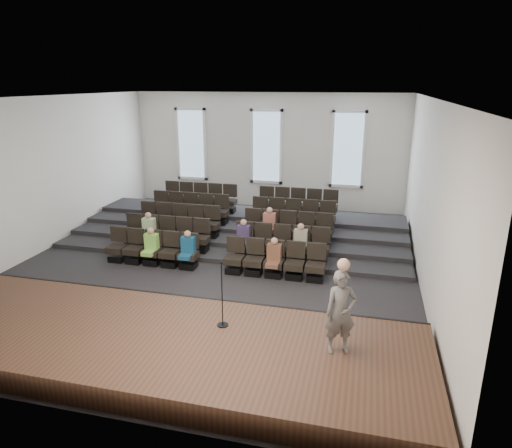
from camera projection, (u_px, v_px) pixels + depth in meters
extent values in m
plane|color=black|center=(218.00, 263.00, 14.29)|extent=(14.00, 14.00, 0.00)
cube|color=white|center=(213.00, 97.00, 12.78)|extent=(12.00, 14.00, 0.02)
cube|color=white|center=(267.00, 151.00, 20.04)|extent=(12.00, 0.04, 5.00)
cube|color=white|center=(69.00, 281.00, 7.03)|extent=(12.00, 0.04, 5.00)
cube|color=white|center=(41.00, 175.00, 14.91)|extent=(0.04, 14.00, 5.00)
cube|color=white|center=(430.00, 197.00, 12.16)|extent=(0.04, 14.00, 5.00)
cube|color=#432E1C|center=(139.00, 342.00, 9.49)|extent=(11.80, 3.60, 0.50)
cube|color=black|center=(174.00, 304.00, 11.13)|extent=(11.80, 0.06, 0.52)
cube|color=black|center=(238.00, 237.00, 16.42)|extent=(11.80, 4.80, 0.15)
cube|color=black|center=(242.00, 231.00, 16.88)|extent=(11.80, 3.75, 0.30)
cube|color=black|center=(246.00, 225.00, 17.34)|extent=(11.80, 2.70, 0.45)
cube|color=black|center=(249.00, 219.00, 17.81)|extent=(11.80, 1.65, 0.60)
cube|color=black|center=(118.00, 258.00, 14.41)|extent=(0.47, 0.43, 0.20)
cube|color=black|center=(117.00, 249.00, 14.32)|extent=(0.55, 0.50, 0.19)
cube|color=black|center=(119.00, 234.00, 14.39)|extent=(0.55, 0.08, 0.50)
cube|color=black|center=(135.00, 260.00, 14.28)|extent=(0.47, 0.43, 0.20)
cube|color=black|center=(134.00, 250.00, 14.18)|extent=(0.55, 0.50, 0.19)
cube|color=black|center=(136.00, 236.00, 14.26)|extent=(0.55, 0.08, 0.50)
cube|color=black|center=(152.00, 261.00, 14.14)|extent=(0.47, 0.43, 0.20)
cube|color=black|center=(152.00, 252.00, 14.05)|extent=(0.55, 0.50, 0.19)
cube|color=black|center=(154.00, 237.00, 14.12)|extent=(0.55, 0.08, 0.50)
cube|color=black|center=(170.00, 263.00, 14.00)|extent=(0.47, 0.43, 0.20)
cube|color=black|center=(170.00, 254.00, 13.91)|extent=(0.55, 0.50, 0.19)
cube|color=black|center=(172.00, 239.00, 13.98)|extent=(0.55, 0.08, 0.50)
cube|color=black|center=(189.00, 265.00, 13.87)|extent=(0.47, 0.43, 0.20)
cube|color=black|center=(188.00, 255.00, 13.77)|extent=(0.55, 0.50, 0.19)
cube|color=black|center=(190.00, 240.00, 13.84)|extent=(0.55, 0.08, 0.50)
cube|color=black|center=(234.00, 269.00, 13.53)|extent=(0.47, 0.43, 0.20)
cube|color=black|center=(234.00, 260.00, 13.44)|extent=(0.55, 0.50, 0.19)
cube|color=black|center=(236.00, 244.00, 13.51)|extent=(0.55, 0.08, 0.50)
cube|color=black|center=(254.00, 271.00, 13.40)|extent=(0.47, 0.43, 0.20)
cube|color=black|center=(254.00, 262.00, 13.30)|extent=(0.55, 0.50, 0.19)
cube|color=black|center=(256.00, 246.00, 13.38)|extent=(0.55, 0.08, 0.50)
cube|color=black|center=(274.00, 273.00, 13.26)|extent=(0.47, 0.43, 0.20)
cube|color=black|center=(274.00, 263.00, 13.17)|extent=(0.55, 0.50, 0.19)
cube|color=black|center=(276.00, 248.00, 13.24)|extent=(0.55, 0.08, 0.50)
cube|color=black|center=(294.00, 275.00, 13.12)|extent=(0.47, 0.43, 0.20)
cube|color=black|center=(294.00, 265.00, 13.03)|extent=(0.55, 0.50, 0.19)
cube|color=black|center=(296.00, 249.00, 13.10)|extent=(0.55, 0.08, 0.50)
cube|color=black|center=(315.00, 277.00, 12.98)|extent=(0.47, 0.43, 0.20)
cube|color=black|center=(315.00, 267.00, 12.89)|extent=(0.55, 0.50, 0.19)
cube|color=black|center=(317.00, 251.00, 12.96)|extent=(0.55, 0.08, 0.50)
cube|color=black|center=(133.00, 243.00, 15.34)|extent=(0.47, 0.43, 0.20)
cube|color=black|center=(133.00, 234.00, 15.25)|extent=(0.55, 0.50, 0.19)
cube|color=black|center=(135.00, 220.00, 15.32)|extent=(0.55, 0.08, 0.50)
cube|color=black|center=(150.00, 244.00, 15.21)|extent=(0.47, 0.43, 0.20)
cube|color=black|center=(149.00, 235.00, 15.11)|extent=(0.55, 0.50, 0.19)
cube|color=black|center=(151.00, 222.00, 15.18)|extent=(0.55, 0.08, 0.50)
cube|color=black|center=(166.00, 246.00, 15.07)|extent=(0.47, 0.43, 0.20)
cube|color=black|center=(166.00, 237.00, 14.98)|extent=(0.55, 0.50, 0.19)
cube|color=black|center=(168.00, 223.00, 15.05)|extent=(0.55, 0.08, 0.50)
cube|color=black|center=(183.00, 247.00, 14.93)|extent=(0.47, 0.43, 0.20)
cube|color=black|center=(183.00, 238.00, 14.84)|extent=(0.55, 0.50, 0.19)
cube|color=black|center=(185.00, 224.00, 14.91)|extent=(0.55, 0.08, 0.50)
cube|color=black|center=(201.00, 249.00, 14.79)|extent=(0.47, 0.43, 0.20)
cube|color=black|center=(200.00, 240.00, 14.70)|extent=(0.55, 0.50, 0.19)
cube|color=black|center=(202.00, 226.00, 14.77)|extent=(0.55, 0.08, 0.50)
cube|color=black|center=(244.00, 252.00, 14.46)|extent=(0.47, 0.43, 0.20)
cube|color=black|center=(243.00, 243.00, 14.37)|extent=(0.55, 0.50, 0.19)
cube|color=black|center=(245.00, 229.00, 14.44)|extent=(0.55, 0.08, 0.50)
cube|color=black|center=(262.00, 254.00, 14.32)|extent=(0.47, 0.43, 0.20)
cube|color=black|center=(262.00, 245.00, 14.23)|extent=(0.55, 0.50, 0.19)
cube|color=black|center=(264.00, 230.00, 14.30)|extent=(0.55, 0.08, 0.50)
cube|color=black|center=(281.00, 256.00, 14.19)|extent=(0.47, 0.43, 0.20)
cube|color=black|center=(281.00, 246.00, 14.09)|extent=(0.55, 0.50, 0.19)
cube|color=black|center=(282.00, 232.00, 14.17)|extent=(0.55, 0.08, 0.50)
cube|color=black|center=(300.00, 257.00, 14.05)|extent=(0.47, 0.43, 0.20)
cube|color=black|center=(300.00, 248.00, 13.96)|extent=(0.55, 0.50, 0.19)
cube|color=black|center=(301.00, 233.00, 14.03)|extent=(0.55, 0.08, 0.50)
cube|color=black|center=(319.00, 259.00, 13.91)|extent=(0.47, 0.43, 0.20)
cube|color=black|center=(320.00, 250.00, 13.82)|extent=(0.55, 0.50, 0.19)
cube|color=black|center=(321.00, 235.00, 13.89)|extent=(0.55, 0.08, 0.50)
cube|color=black|center=(147.00, 229.00, 16.27)|extent=(0.47, 0.42, 0.20)
cube|color=black|center=(147.00, 221.00, 16.18)|extent=(0.55, 0.50, 0.19)
cube|color=black|center=(149.00, 208.00, 16.25)|extent=(0.55, 0.08, 0.50)
cube|color=black|center=(163.00, 230.00, 16.13)|extent=(0.47, 0.42, 0.20)
cube|color=black|center=(162.00, 222.00, 16.04)|extent=(0.55, 0.50, 0.19)
cube|color=black|center=(164.00, 209.00, 16.11)|extent=(0.55, 0.08, 0.50)
cube|color=black|center=(179.00, 231.00, 16.00)|extent=(0.47, 0.42, 0.20)
cube|color=black|center=(178.00, 223.00, 15.90)|extent=(0.55, 0.50, 0.19)
cube|color=black|center=(180.00, 210.00, 15.97)|extent=(0.55, 0.08, 0.50)
cube|color=black|center=(195.00, 233.00, 15.86)|extent=(0.47, 0.42, 0.20)
cube|color=black|center=(194.00, 224.00, 15.77)|extent=(0.55, 0.50, 0.19)
cube|color=black|center=(196.00, 211.00, 15.84)|extent=(0.55, 0.08, 0.50)
cube|color=black|center=(211.00, 234.00, 15.72)|extent=(0.47, 0.42, 0.20)
cube|color=black|center=(211.00, 226.00, 15.63)|extent=(0.55, 0.50, 0.19)
cube|color=black|center=(212.00, 212.00, 15.70)|extent=(0.55, 0.08, 0.50)
cube|color=black|center=(252.00, 237.00, 15.39)|extent=(0.47, 0.42, 0.20)
cube|color=black|center=(252.00, 229.00, 15.30)|extent=(0.55, 0.50, 0.19)
cube|color=black|center=(253.00, 215.00, 15.37)|extent=(0.55, 0.08, 0.50)
cube|color=black|center=(269.00, 239.00, 15.25)|extent=(0.47, 0.42, 0.20)
cube|color=black|center=(269.00, 230.00, 15.16)|extent=(0.55, 0.50, 0.19)
cube|color=black|center=(271.00, 216.00, 15.23)|extent=(0.55, 0.08, 0.50)
cube|color=black|center=(287.00, 240.00, 15.11)|extent=(0.47, 0.42, 0.20)
cube|color=black|center=(287.00, 231.00, 15.02)|extent=(0.55, 0.50, 0.19)
cube|color=black|center=(288.00, 218.00, 15.09)|extent=(0.55, 0.08, 0.50)
cube|color=black|center=(305.00, 242.00, 14.98)|extent=(0.47, 0.42, 0.20)
cube|color=black|center=(305.00, 233.00, 14.88)|extent=(0.55, 0.50, 0.19)
cube|color=black|center=(306.00, 219.00, 14.96)|extent=(0.55, 0.08, 0.50)
cube|color=black|center=(323.00, 243.00, 14.84)|extent=(0.47, 0.42, 0.20)
cube|color=black|center=(323.00, 234.00, 14.75)|extent=(0.55, 0.50, 0.19)
cube|color=black|center=(325.00, 220.00, 14.82)|extent=(0.55, 0.08, 0.50)
cube|color=black|center=(160.00, 217.00, 17.20)|extent=(0.47, 0.42, 0.20)
cube|color=black|center=(159.00, 209.00, 17.10)|extent=(0.55, 0.50, 0.19)
cube|color=black|center=(161.00, 197.00, 17.18)|extent=(0.55, 0.08, 0.50)
cube|color=black|center=(175.00, 218.00, 17.06)|extent=(0.47, 0.42, 0.20)
cube|color=black|center=(174.00, 210.00, 16.97)|extent=(0.55, 0.50, 0.19)
cube|color=black|center=(176.00, 198.00, 17.04)|extent=(0.55, 0.08, 0.50)
cube|color=black|center=(190.00, 219.00, 16.92)|extent=(0.47, 0.42, 0.20)
cube|color=black|center=(189.00, 211.00, 16.83)|extent=(0.55, 0.50, 0.19)
cube|color=black|center=(191.00, 199.00, 16.90)|extent=(0.55, 0.08, 0.50)
cube|color=black|center=(205.00, 220.00, 16.79)|extent=(0.47, 0.42, 0.20)
cube|color=black|center=(205.00, 212.00, 16.69)|extent=(0.55, 0.50, 0.19)
cube|color=black|center=(206.00, 200.00, 16.76)|extent=(0.55, 0.08, 0.50)
cube|color=black|center=(220.00, 221.00, 16.65)|extent=(0.47, 0.42, 0.20)
cube|color=black|center=(220.00, 213.00, 16.56)|extent=(0.55, 0.50, 0.19)
cube|color=black|center=(222.00, 201.00, 16.63)|extent=(0.55, 0.08, 0.50)
cube|color=black|center=(259.00, 224.00, 16.32)|extent=(0.47, 0.42, 0.20)
cube|color=black|center=(259.00, 216.00, 16.22)|extent=(0.55, 0.50, 0.19)
cube|color=black|center=(260.00, 203.00, 16.30)|extent=(0.55, 0.08, 0.50)
cube|color=black|center=(275.00, 225.00, 16.18)|extent=(0.47, 0.42, 0.20)
cube|color=black|center=(276.00, 217.00, 16.09)|extent=(0.55, 0.50, 0.19)
cube|color=black|center=(277.00, 204.00, 16.16)|extent=(0.55, 0.08, 0.50)
cube|color=black|center=(292.00, 227.00, 16.04)|extent=(0.47, 0.42, 0.20)
cube|color=black|center=(292.00, 218.00, 15.95)|extent=(0.55, 0.50, 0.19)
cube|color=black|center=(294.00, 205.00, 16.02)|extent=(0.55, 0.08, 0.50)
cube|color=black|center=(309.00, 228.00, 15.90)|extent=(0.47, 0.42, 0.20)
cube|color=black|center=(309.00, 219.00, 15.81)|extent=(0.55, 0.50, 0.19)
cube|color=black|center=(311.00, 206.00, 15.88)|extent=(0.55, 0.08, 0.50)
cube|color=black|center=(326.00, 229.00, 15.77)|extent=(0.47, 0.42, 0.20)
cube|color=black|center=(327.00, 221.00, 15.67)|extent=(0.55, 0.50, 0.19)
cube|color=black|center=(328.00, 208.00, 15.75)|extent=(0.55, 0.08, 0.50)
cube|color=black|center=(171.00, 206.00, 18.13)|extent=(0.47, 0.42, 0.20)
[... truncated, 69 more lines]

